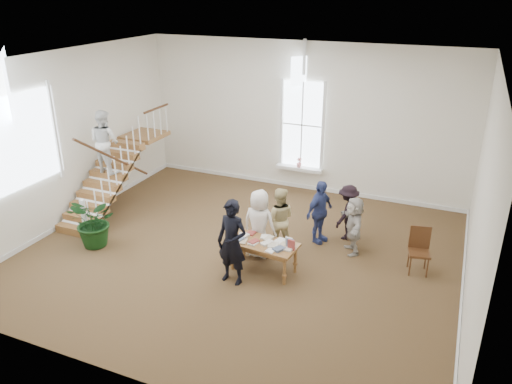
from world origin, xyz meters
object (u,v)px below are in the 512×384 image
at_px(woman_cluster_b, 348,212).
at_px(side_chair, 419,247).
at_px(elderly_woman, 259,224).
at_px(floor_plant, 95,222).
at_px(library_table, 263,246).
at_px(police_officer, 232,242).
at_px(person_yellow, 279,219).
at_px(woman_cluster_c, 354,225).
at_px(woman_cluster_a, 320,212).

relative_size(woman_cluster_b, side_chair, 1.36).
relative_size(elderly_woman, floor_plant, 1.28).
xyz_separation_m(library_table, elderly_woman, (-0.35, 0.60, 0.20)).
bearing_deg(floor_plant, library_table, 7.29).
xyz_separation_m(library_table, police_officer, (-0.45, -0.65, 0.32)).
distance_m(library_table, person_yellow, 1.11).
height_order(person_yellow, woman_cluster_c, person_yellow).
xyz_separation_m(elderly_woman, floor_plant, (-3.85, -1.14, -0.18)).
height_order(library_table, police_officer, police_officer).
xyz_separation_m(library_table, side_chair, (3.19, 1.38, -0.04)).
height_order(library_table, side_chair, side_chair).
relative_size(person_yellow, side_chair, 1.50).
distance_m(library_table, woman_cluster_c, 2.32).
relative_size(person_yellow, woman_cluster_b, 1.10).
distance_m(elderly_woman, woman_cluster_b, 2.39).
bearing_deg(library_table, woman_cluster_a, 73.46).
height_order(woman_cluster_a, floor_plant, woman_cluster_a).
bearing_deg(woman_cluster_b, side_chair, 79.06).
height_order(woman_cluster_b, side_chair, woman_cluster_b).
height_order(woman_cluster_c, side_chair, woman_cluster_c).
bearing_deg(woman_cluster_c, library_table, -69.78).
bearing_deg(woman_cluster_c, person_yellow, -97.17).
distance_m(person_yellow, side_chair, 3.25).
xyz_separation_m(library_table, woman_cluster_a, (0.75, 1.82, 0.18)).
bearing_deg(person_yellow, side_chair, 167.29).
bearing_deg(woman_cluster_c, floor_plant, -94.08).
xyz_separation_m(woman_cluster_c, floor_plant, (-5.84, -2.16, -0.06)).
distance_m(police_officer, person_yellow, 1.80).
height_order(police_officer, person_yellow, police_officer).
bearing_deg(floor_plant, woman_cluster_a, 25.54).
xyz_separation_m(person_yellow, woman_cluster_b, (1.39, 1.18, -0.07)).
distance_m(elderly_woman, side_chair, 3.63).
xyz_separation_m(person_yellow, woman_cluster_a, (0.79, 0.73, 0.02)).
bearing_deg(floor_plant, person_yellow, 21.53).
bearing_deg(woman_cluster_c, woman_cluster_b, -179.61).
height_order(person_yellow, woman_cluster_a, woman_cluster_a).
bearing_deg(elderly_woman, side_chair, -164.34).
xyz_separation_m(woman_cluster_a, floor_plant, (-4.94, -2.36, -0.16)).
xyz_separation_m(police_officer, person_yellow, (0.40, 1.75, -0.16)).
xyz_separation_m(woman_cluster_b, side_chair, (1.84, -0.89, -0.12)).
relative_size(woman_cluster_a, woman_cluster_c, 1.14).
xyz_separation_m(woman_cluster_b, floor_plant, (-5.54, -2.81, -0.06)).
height_order(library_table, woman_cluster_a, woman_cluster_a).
bearing_deg(woman_cluster_c, woman_cluster_a, -126.91).
bearing_deg(police_officer, woman_cluster_a, 70.89).
bearing_deg(side_chair, floor_plant, -177.49).
height_order(woman_cluster_c, floor_plant, woman_cluster_c).
height_order(police_officer, woman_cluster_c, police_officer).
xyz_separation_m(woman_cluster_a, side_chair, (2.44, -0.44, -0.22)).
relative_size(floor_plant, side_chair, 1.24).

